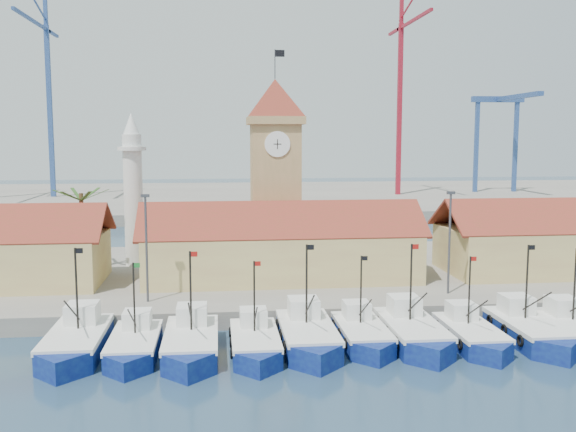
{
  "coord_description": "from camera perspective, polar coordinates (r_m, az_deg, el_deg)",
  "views": [
    {
      "loc": [
        -6.1,
        -41.36,
        15.08
      ],
      "look_at": [
        0.47,
        18.0,
        7.83
      ],
      "focal_mm": 40.0,
      "sensor_mm": 36.0,
      "label": 1
    }
  ],
  "objects": [
    {
      "name": "crane_blue_near",
      "position": [
        152.89,
        -20.64,
        10.93
      ],
      "size": [
        1.0,
        33.51,
        44.83
      ],
      "color": "#2D4C89",
      "rests_on": "terminal"
    },
    {
      "name": "boat_1",
      "position": [
        46.56,
        -13.54,
        -11.25
      ],
      "size": [
        3.31,
        9.07,
        6.86
      ],
      "color": "#0C125E",
      "rests_on": "ground"
    },
    {
      "name": "boat_6",
      "position": [
        48.61,
        11.1,
        -10.29
      ],
      "size": [
        3.76,
        10.29,
        7.79
      ],
      "color": "#0C125E",
      "rests_on": "ground"
    },
    {
      "name": "boat_4",
      "position": [
        46.92,
        1.81,
        -10.78
      ],
      "size": [
        3.81,
        10.44,
        7.9
      ],
      "color": "#0C125E",
      "rests_on": "ground"
    },
    {
      "name": "boat_8",
      "position": [
        51.5,
        20.76,
        -9.65
      ],
      "size": [
        3.68,
        10.08,
        7.63
      ],
      "color": "#0C125E",
      "rests_on": "ground"
    },
    {
      "name": "ground",
      "position": [
        44.44,
        2.0,
        -12.92
      ],
      "size": [
        400.0,
        400.0,
        0.0
      ],
      "primitive_type": "plane",
      "color": "#1B3549",
      "rests_on": "ground"
    },
    {
      "name": "crane_red_right",
      "position": [
        151.77,
        10.04,
        11.49
      ],
      "size": [
        1.0,
        31.08,
        46.17
      ],
      "color": "maroon",
      "rests_on": "terminal"
    },
    {
      "name": "quay",
      "position": [
        67.19,
        -0.97,
        -5.39
      ],
      "size": [
        140.0,
        32.0,
        1.5
      ],
      "primitive_type": "cube",
      "color": "gray",
      "rests_on": "ground"
    },
    {
      "name": "boat_3",
      "position": [
        45.79,
        -2.93,
        -11.37
      ],
      "size": [
        3.32,
        9.1,
        6.89
      ],
      "color": "#0C125E",
      "rests_on": "ground"
    },
    {
      "name": "clock_tower",
      "position": [
        67.7,
        -1.15,
        4.28
      ],
      "size": [
        5.8,
        5.8,
        22.7
      ],
      "color": "tan",
      "rests_on": "quay"
    },
    {
      "name": "terminal",
      "position": [
        152.14,
        -4.0,
        1.59
      ],
      "size": [
        240.0,
        80.0,
        2.0
      ],
      "primitive_type": "cube",
      "color": "gray",
      "rests_on": "ground"
    },
    {
      "name": "boat_7",
      "position": [
        49.39,
        16.06,
        -10.27
      ],
      "size": [
        3.32,
        9.08,
        6.87
      ],
      "color": "#0C125E",
      "rests_on": "ground"
    },
    {
      "name": "boat_2",
      "position": [
        45.9,
        -8.61,
        -11.3
      ],
      "size": [
        3.7,
        10.14,
        7.67
      ],
      "color": "#0C125E",
      "rests_on": "ground"
    },
    {
      "name": "minaret",
      "position": [
        70.13,
        -13.6,
        2.35
      ],
      "size": [
        3.0,
        3.0,
        16.3
      ],
      "color": "silver",
      "rests_on": "quay"
    },
    {
      "name": "palm_tree",
      "position": [
        69.34,
        -17.83,
        -0.73
      ],
      "size": [
        5.6,
        5.03,
        8.39
      ],
      "color": "brown",
      "rests_on": "quay"
    },
    {
      "name": "lamp_posts",
      "position": [
        54.45,
        0.72,
        -2.17
      ],
      "size": [
        80.7,
        0.25,
        9.03
      ],
      "color": "#3F3F44",
      "rests_on": "quay"
    },
    {
      "name": "boat_5",
      "position": [
        48.03,
        6.67,
        -10.54
      ],
      "size": [
        3.32,
        9.09,
        6.88
      ],
      "color": "#0C125E",
      "rests_on": "ground"
    },
    {
      "name": "hall_center",
      "position": [
        62.65,
        -0.63,
        -3.28
      ],
      "size": [
        27.04,
        10.13,
        7.61
      ],
      "color": "#CFBF71",
      "rests_on": "quay"
    },
    {
      "name": "boat_0",
      "position": [
        47.82,
        -18.35,
        -10.79
      ],
      "size": [
        3.82,
        10.45,
        7.91
      ],
      "color": "#0C125E",
      "rests_on": "ground"
    },
    {
      "name": "gantry",
      "position": [
        163.0,
        18.58,
        8.31
      ],
      "size": [
        13.0,
        22.0,
        23.2
      ],
      "color": "#2D4C89",
      "rests_on": "terminal"
    }
  ]
}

